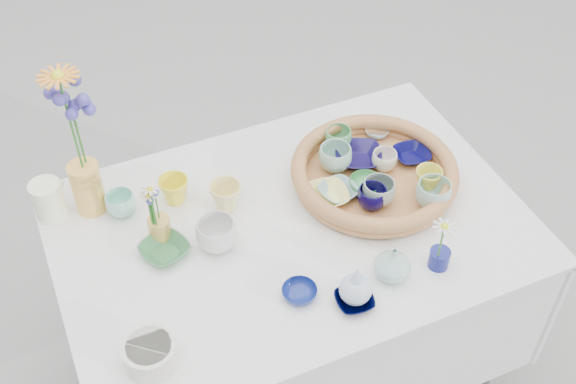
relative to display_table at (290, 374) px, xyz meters
name	(u,v)px	position (x,y,z in m)	size (l,w,h in m)	color
ground	(290,374)	(0.00, 0.00, 0.00)	(80.00, 80.00, 0.00)	#9B9B9B
display_table	(290,374)	(0.00, 0.00, 0.00)	(1.26, 0.86, 0.77)	silver
wicker_tray	(374,174)	(0.28, 0.05, 0.80)	(0.47, 0.47, 0.08)	#A16537
tray_ceramic_0	(358,157)	(0.28, 0.14, 0.80)	(0.14, 0.14, 0.03)	#130C40
tray_ceramic_1	(412,155)	(0.42, 0.08, 0.80)	(0.10, 0.10, 0.03)	#080740
tray_ceramic_2	(428,180)	(0.40, -0.05, 0.82)	(0.08, 0.08, 0.07)	yellow
tray_ceramic_3	(366,184)	(0.24, 0.03, 0.80)	(0.09, 0.09, 0.03)	#3D924B
tray_ceramic_4	(378,192)	(0.25, -0.03, 0.82)	(0.09, 0.09, 0.07)	gray
tray_ceramic_5	(338,191)	(0.16, 0.03, 0.80)	(0.10, 0.10, 0.03)	#84B2B0
tray_ceramic_6	(335,158)	(0.20, 0.14, 0.82)	(0.10, 0.10, 0.08)	#98C7B1
tray_ceramic_7	(384,160)	(0.33, 0.08, 0.81)	(0.07, 0.07, 0.06)	white
tray_ceramic_8	(377,132)	(0.38, 0.22, 0.79)	(0.07, 0.07, 0.02)	#9BC2E8
tray_ceramic_9	(372,198)	(0.22, -0.04, 0.82)	(0.08, 0.08, 0.06)	#0B053C
tray_ceramic_10	(327,196)	(0.12, 0.03, 0.80)	(0.12, 0.12, 0.03)	#F5EE7A
tray_ceramic_11	(433,194)	(0.38, -0.10, 0.82)	(0.10, 0.10, 0.08)	#98C5B6
tray_ceramic_12	(338,138)	(0.25, 0.22, 0.81)	(0.08, 0.08, 0.06)	#5DA76A
loose_ceramic_0	(174,190)	(-0.26, 0.21, 0.80)	(0.08, 0.08, 0.08)	yellow
loose_ceramic_1	(226,197)	(-0.14, 0.13, 0.81)	(0.09, 0.09, 0.08)	#F4E38C
loose_ceramic_2	(165,250)	(-0.34, 0.04, 0.78)	(0.12, 0.12, 0.03)	#397544
loose_ceramic_3	(217,235)	(-0.21, 0.01, 0.81)	(0.11, 0.11, 0.09)	silver
loose_ceramic_4	(299,293)	(-0.08, -0.23, 0.78)	(0.09, 0.09, 0.03)	navy
loose_ceramic_5	(121,204)	(-0.41, 0.23, 0.80)	(0.08, 0.08, 0.07)	#92DEC9
loose_ceramic_6	(354,301)	(0.03, -0.30, 0.78)	(0.09, 0.09, 0.02)	black
fluted_bowl	(150,353)	(-0.47, -0.26, 0.80)	(0.13, 0.13, 0.07)	beige
bud_vase_paleblue	(356,284)	(0.04, -0.29, 0.83)	(0.08, 0.08, 0.12)	silver
bud_vase_seafoam	(393,263)	(0.16, -0.26, 0.81)	(0.09, 0.09, 0.10)	#9BC6BB
bud_vase_cobalt	(439,258)	(0.29, -0.28, 0.79)	(0.05, 0.05, 0.05)	navy
single_daisy	(441,241)	(0.27, -0.29, 0.87)	(0.07, 0.07, 0.13)	white
tall_vase_yellow	(88,187)	(-0.48, 0.28, 0.84)	(0.08, 0.08, 0.16)	#F3B74D
gerbera	(71,124)	(-0.48, 0.28, 1.07)	(0.12, 0.12, 0.31)	#FE9931
hydrangea	(78,132)	(-0.46, 0.29, 1.02)	(0.08, 0.08, 0.29)	#453B9F
white_pitcher	(49,200)	(-0.58, 0.30, 0.82)	(0.12, 0.09, 0.11)	white
daisy_cup	(160,228)	(-0.34, 0.10, 0.80)	(0.06, 0.06, 0.06)	#E4B150
daisy_posy	(152,203)	(-0.34, 0.10, 0.90)	(0.08, 0.08, 0.14)	silver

